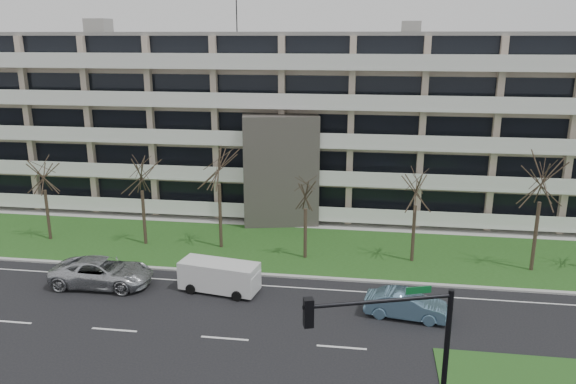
% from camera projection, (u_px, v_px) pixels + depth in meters
% --- Properties ---
extents(ground, '(160.00, 160.00, 0.00)m').
position_uv_depth(ground, '(225.00, 338.00, 28.83)').
color(ground, black).
rests_on(ground, ground).
extents(grass_verge, '(90.00, 10.00, 0.06)m').
position_uv_depth(grass_verge, '(269.00, 247.00, 41.21)').
color(grass_verge, '#214818').
rests_on(grass_verge, ground).
extents(curb, '(90.00, 0.35, 0.12)m').
position_uv_depth(curb, '(256.00, 274.00, 36.43)').
color(curb, '#B2B2AD').
rests_on(curb, ground).
extents(sidewalk, '(90.00, 2.00, 0.08)m').
position_uv_depth(sidewalk, '(281.00, 223.00, 46.45)').
color(sidewalk, '#B2B2AD').
rests_on(sidewalk, ground).
extents(lane_edge_line, '(90.00, 0.12, 0.01)m').
position_uv_depth(lane_edge_line, '(251.00, 285.00, 35.02)').
color(lane_edge_line, white).
rests_on(lane_edge_line, ground).
extents(apartment_building, '(60.50, 15.10, 18.75)m').
position_uv_depth(apartment_building, '(292.00, 120.00, 50.90)').
color(apartment_building, tan).
rests_on(apartment_building, ground).
extents(silver_pickup, '(6.25, 2.97, 1.72)m').
position_uv_depth(silver_pickup, '(102.00, 272.00, 34.76)').
color(silver_pickup, '#B4B6BB').
rests_on(silver_pickup, ground).
extents(blue_sedan, '(4.70, 2.20, 1.49)m').
position_uv_depth(blue_sedan, '(406.00, 305.00, 30.84)').
color(blue_sedan, '#6692B2').
rests_on(blue_sedan, ground).
extents(white_van, '(5.00, 2.57, 1.85)m').
position_uv_depth(white_van, '(220.00, 274.00, 33.86)').
color(white_van, white).
rests_on(white_van, ground).
extents(traffic_signal, '(5.37, 2.02, 6.50)m').
position_uv_depth(traffic_signal, '(400.00, 346.00, 20.25)').
color(traffic_signal, black).
rests_on(traffic_signal, ground).
extents(tree_1, '(3.50, 3.50, 6.99)m').
position_uv_depth(tree_1, '(42.00, 170.00, 41.33)').
color(tree_1, '#382B21').
rests_on(tree_1, ground).
extents(tree_2, '(3.69, 3.69, 7.39)m').
position_uv_depth(tree_2, '(140.00, 169.00, 40.31)').
color(tree_2, '#382B21').
rests_on(tree_2, ground).
extents(tree_3, '(4.30, 4.30, 8.61)m').
position_uv_depth(tree_3, '(218.00, 158.00, 39.37)').
color(tree_3, '#382B21').
rests_on(tree_3, ground).
extents(tree_4, '(3.22, 3.22, 6.44)m').
position_uv_depth(tree_4, '(306.00, 189.00, 37.90)').
color(tree_4, '#382B21').
rests_on(tree_4, ground).
extents(tree_5, '(3.58, 3.58, 7.16)m').
position_uv_depth(tree_5, '(417.00, 183.00, 37.18)').
color(tree_5, '#382B21').
rests_on(tree_5, ground).
extents(tree_6, '(4.23, 4.23, 8.47)m').
position_uv_depth(tree_6, '(543.00, 174.00, 35.37)').
color(tree_6, '#382B21').
rests_on(tree_6, ground).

